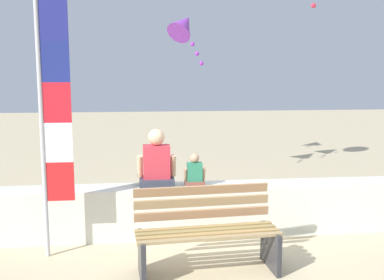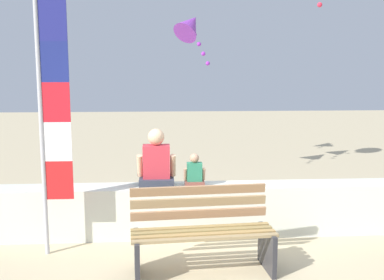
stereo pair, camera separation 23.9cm
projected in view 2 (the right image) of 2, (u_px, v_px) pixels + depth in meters
The scene contains 7 objects.
ground_plane at pixel (217, 262), 5.06m from camera, with size 40.00×40.00×0.00m, color #C3B28A.
seawall_ledge at pixel (208, 209), 5.92m from camera, with size 6.17×0.45×0.67m, color silver.
park_bench at pixel (202, 234), 4.81m from camera, with size 1.56×0.72×0.88m.
person_adult at pixel (156, 164), 5.75m from camera, with size 0.49×0.36×0.75m.
person_child at pixel (194, 173), 5.80m from camera, with size 0.28×0.21×0.43m.
flag_banner at pixel (50, 114), 5.08m from camera, with size 0.36×0.05×2.92m.
kite_purple at pixel (191, 26), 8.47m from camera, with size 0.80×0.82×1.10m.
Camera 2 is at (-0.61, -4.77, 2.12)m, focal length 41.92 mm.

